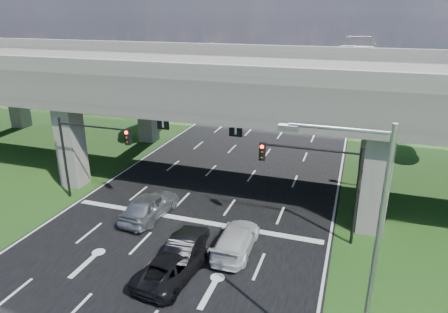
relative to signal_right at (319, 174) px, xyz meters
The scene contains 19 objects.
ground 9.71m from the signal_right, 153.26° to the right, with size 160.00×160.00×0.00m, color #1D4315.
road 10.74m from the signal_right, 142.25° to the left, with size 18.00×120.00×0.03m, color black.
overpass 11.84m from the signal_right, 134.16° to the left, with size 80.00×15.00×10.00m.
warehouse 45.97m from the signal_right, 137.44° to the left, with size 20.00×10.00×4.00m, color #9E9E99.
signal_right is the anchor object (origin of this frame).
signal_left 15.65m from the signal_right, behind, with size 5.76×0.54×6.00m.
streetlight_near 10.33m from the signal_right, 77.12° to the right, with size 3.38×0.25×10.00m.
streetlight_far 20.25m from the signal_right, 83.53° to the left, with size 3.38×0.25×10.00m.
streetlight_beyond 36.17m from the signal_right, 86.39° to the left, with size 3.38×0.25×10.00m.
tree_left_near 31.01m from the signal_right, 134.63° to the left, with size 4.50×4.50×7.80m.
tree_left_mid 38.96m from the signal_right, 129.50° to the left, with size 3.91×3.90×6.76m.
tree_left_far 43.37m from the signal_right, 118.63° to the left, with size 4.80×4.80×8.32m.
tree_right_near 24.62m from the signal_right, 77.76° to the left, with size 4.20×4.20×7.28m.
tree_right_mid 33.10m from the signal_right, 75.62° to the left, with size 3.91×3.90×6.76m.
tree_right_far 40.29m from the signal_right, 83.99° to the left, with size 4.50×4.50×7.80m.
car_silver 11.12m from the signal_right, behind, with size 2.03×5.03×1.71m, color #BABDC3.
car_dark 8.54m from the signal_right, 146.01° to the right, with size 1.52×4.35×1.43m, color black.
car_white 6.05m from the signal_right, 144.69° to the right, with size 1.99×4.90×1.42m, color silver.
car_trailing 9.61m from the signal_right, 135.80° to the right, with size 2.29×4.97×1.38m, color black.
Camera 1 is at (9.38, -17.76, 12.97)m, focal length 32.00 mm.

